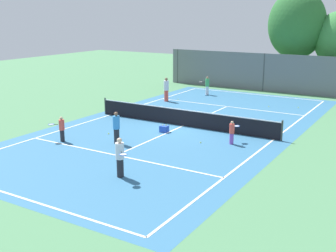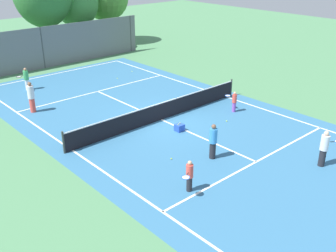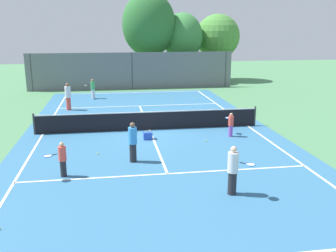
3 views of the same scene
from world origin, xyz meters
name	(u,v)px [view 1 (image 1 of 3)]	position (x,y,z in m)	size (l,w,h in m)	color
ground_plane	(183,126)	(0.00, 0.00, 0.00)	(80.00, 80.00, 0.00)	#4C8456
court_surface	(183,126)	(0.00, 0.00, 0.00)	(13.00, 25.00, 0.01)	teal
tennis_net	(183,118)	(0.00, 0.00, 0.51)	(11.90, 0.10, 1.10)	#333833
perimeter_fence	(264,72)	(0.00, 14.00, 1.60)	(18.00, 0.12, 3.20)	slate
tree_2	(297,25)	(1.80, 16.64, 5.54)	(4.93, 4.35, 8.52)	brown
player_0	(207,85)	(-3.29, 9.81, 0.78)	(0.90, 0.51, 1.51)	silver
player_1	(232,132)	(3.90, -1.87, 0.63)	(0.35, 0.83, 1.21)	purple
player_2	(120,157)	(1.84, -8.48, 0.85)	(0.86, 0.77, 1.65)	#232328
player_3	(116,127)	(-1.18, -4.85, 0.85)	(0.35, 0.35, 1.65)	#232328
player_4	(61,129)	(-3.84, -6.05, 0.69)	(0.84, 0.63, 1.32)	#232328
player_5	(166,89)	(-4.74, 5.80, 0.92)	(0.38, 0.38, 1.80)	#E54C3F
ball_crate	(164,129)	(-0.26, -1.73, 0.18)	(0.43, 0.39, 0.43)	blue
tennis_ball_0	(234,124)	(2.43, 1.95, 0.03)	(0.07, 0.07, 0.07)	#CCE533
tennis_ball_1	(201,142)	(2.48, -2.57, 0.03)	(0.07, 0.07, 0.07)	#CCE533
tennis_ball_2	(178,99)	(-4.28, 6.79, 0.03)	(0.07, 0.07, 0.07)	#CCE533
tennis_ball_3	(298,107)	(4.49, 8.59, 0.03)	(0.07, 0.07, 0.07)	#CCE533
tennis_ball_4	(109,134)	(-2.64, -3.72, 0.03)	(0.07, 0.07, 0.07)	#CCE533
tennis_ball_5	(269,106)	(2.59, 7.84, 0.03)	(0.07, 0.07, 0.07)	#CCE533
tennis_ball_6	(264,128)	(4.33, 1.91, 0.03)	(0.07, 0.07, 0.07)	#CCE533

